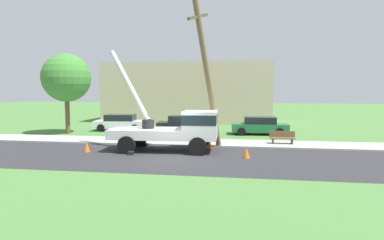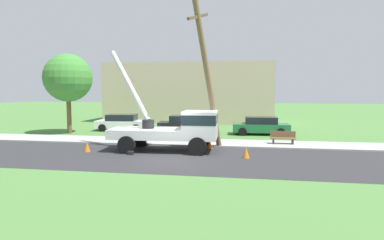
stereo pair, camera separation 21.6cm
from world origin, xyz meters
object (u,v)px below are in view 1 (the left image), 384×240
at_px(traffic_cone_behind, 87,147).
at_px(parked_sedan_green, 260,126).
at_px(park_bench, 282,138).
at_px(parked_sedan_black, 184,124).
at_px(traffic_cone_ahead, 246,153).
at_px(utility_truck, 178,127).
at_px(parked_sedan_white, 120,122).
at_px(traffic_cone_curbside, 209,144).
at_px(roadside_tree_near, 66,78).
at_px(leaning_utility_pole, 207,74).

bearing_deg(traffic_cone_behind, parked_sedan_green, 41.90).
relative_size(parked_sedan_green, park_bench, 2.80).
relative_size(parked_sedan_black, park_bench, 2.83).
height_order(parked_sedan_green, park_bench, parked_sedan_green).
relative_size(traffic_cone_ahead, traffic_cone_behind, 1.00).
bearing_deg(utility_truck, parked_sedan_black, 97.92).
bearing_deg(parked_sedan_white, traffic_cone_ahead, -43.18).
xyz_separation_m(traffic_cone_behind, traffic_cone_curbside, (6.86, 2.18, 0.00)).
height_order(parked_sedan_green, roadside_tree_near, roadside_tree_near).
distance_m(traffic_cone_curbside, parked_sedan_white, 11.48).
height_order(leaning_utility_pole, parked_sedan_green, leaning_utility_pole).
height_order(traffic_cone_curbside, parked_sedan_white, parked_sedan_white).
xyz_separation_m(utility_truck, traffic_cone_ahead, (3.93, -1.42, -1.13)).
distance_m(leaning_utility_pole, roadside_tree_near, 13.20).
bearing_deg(traffic_cone_curbside, traffic_cone_ahead, -48.55).
relative_size(parked_sedan_white, park_bench, 2.85).
height_order(traffic_cone_behind, parked_sedan_green, parked_sedan_green).
distance_m(parked_sedan_green, roadside_tree_near, 15.93).
bearing_deg(traffic_cone_ahead, traffic_cone_behind, 178.01).
height_order(traffic_cone_curbside, parked_sedan_black, parked_sedan_black).
xyz_separation_m(leaning_utility_pole, parked_sedan_white, (-8.48, 8.10, -3.75)).
distance_m(parked_sedan_white, park_bench, 14.25).
distance_m(traffic_cone_curbside, parked_sedan_green, 7.68).
xyz_separation_m(traffic_cone_behind, parked_sedan_green, (10.15, 9.11, 0.43)).
xyz_separation_m(utility_truck, parked_sedan_green, (5.02, 8.00, -0.70)).
xyz_separation_m(leaning_utility_pole, traffic_cone_ahead, (2.30, -2.02, -4.19)).
bearing_deg(traffic_cone_ahead, leaning_utility_pole, 138.78).
bearing_deg(roadside_tree_near, leaning_utility_pole, -24.86).
bearing_deg(parked_sedan_black, leaning_utility_pole, -70.16).
height_order(traffic_cone_ahead, parked_sedan_green, parked_sedan_green).
bearing_deg(parked_sedan_white, parked_sedan_green, -3.33).
height_order(traffic_cone_behind, parked_sedan_white, parked_sedan_white).
height_order(traffic_cone_ahead, park_bench, park_bench).
distance_m(utility_truck, parked_sedan_black, 8.40).
relative_size(traffic_cone_ahead, traffic_cone_curbside, 1.00).
bearing_deg(parked_sedan_white, traffic_cone_behind, -80.07).
relative_size(utility_truck, leaning_utility_pole, 0.79).
bearing_deg(traffic_cone_curbside, utility_truck, -148.06).
bearing_deg(leaning_utility_pole, park_bench, 28.05).
bearing_deg(parked_sedan_white, parked_sedan_black, -4.02).
xyz_separation_m(traffic_cone_ahead, parked_sedan_green, (1.09, 9.42, 0.43)).
xyz_separation_m(leaning_utility_pole, traffic_cone_curbside, (0.10, 0.48, -4.19)).
relative_size(utility_truck, traffic_cone_behind, 12.24).
distance_m(utility_truck, park_bench, 7.01).
xyz_separation_m(parked_sedan_black, parked_sedan_green, (6.17, -0.29, 0.00)).
xyz_separation_m(traffic_cone_behind, parked_sedan_white, (-1.71, 9.80, 0.43)).
distance_m(traffic_cone_behind, roadside_tree_near, 9.87).
height_order(utility_truck, parked_sedan_white, utility_truck).
xyz_separation_m(parked_sedan_black, park_bench, (7.39, -5.24, -0.25)).
xyz_separation_m(traffic_cone_ahead, parked_sedan_black, (-5.08, 9.71, 0.43)).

